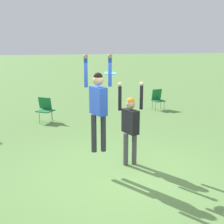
{
  "coord_description": "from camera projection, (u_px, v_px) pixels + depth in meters",
  "views": [
    {
      "loc": [
        -1.7,
        -6.33,
        2.97
      ],
      "look_at": [
        -0.07,
        0.69,
        1.3
      ],
      "focal_mm": 50.0,
      "sensor_mm": 36.0,
      "label": 1
    }
  ],
  "objects": [
    {
      "name": "camping_chair_2",
      "position": [
        158.0,
        98.0,
        13.58
      ],
      "size": [
        0.56,
        0.6,
        0.88
      ],
      "rotation": [
        0.0,
        0.0,
        3.37
      ],
      "color": "gray",
      "rests_on": "ground_plane"
    },
    {
      "name": "person_defending",
      "position": [
        130.0,
        122.0,
        7.38
      ],
      "size": [
        0.63,
        0.51,
        2.02
      ],
      "rotation": [
        0.0,
        0.0,
        -1.25
      ],
      "color": "#4C4C51",
      "rests_on": "ground_plane"
    },
    {
      "name": "ground_plane",
      "position": [
        122.0,
        174.0,
        7.05
      ],
      "size": [
        120.0,
        120.0,
        0.0
      ],
      "primitive_type": "plane",
      "color": "#608C47"
    },
    {
      "name": "frisbee",
      "position": [
        110.0,
        73.0,
        6.94
      ],
      "size": [
        0.27,
        0.27,
        0.04
      ],
      "color": "#2D9EDB"
    },
    {
      "name": "person_jumping",
      "position": [
        98.0,
        101.0,
        6.81
      ],
      "size": [
        0.63,
        0.52,
        2.18
      ],
      "rotation": [
        0.0,
        0.0,
        1.89
      ],
      "color": "#2D2D38",
      "rests_on": "ground_plane"
    },
    {
      "name": "camping_chair_0",
      "position": [
        45.0,
        108.0,
        11.56
      ],
      "size": [
        0.75,
        0.83,
        0.89
      ],
      "rotation": [
        0.0,
        0.0,
        2.51
      ],
      "color": "gray",
      "rests_on": "ground_plane"
    }
  ]
}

